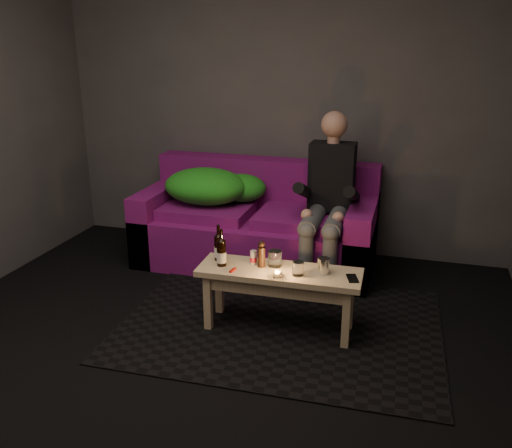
{
  "coord_description": "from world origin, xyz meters",
  "views": [
    {
      "loc": [
        1.14,
        -2.41,
        1.85
      ],
      "look_at": [
        0.02,
        1.39,
        0.49
      ],
      "focal_mm": 38.0,
      "sensor_mm": 36.0,
      "label": 1
    }
  ],
  "objects_px": {
    "coffee_table": "(279,281)",
    "steel_cup": "(323,266)",
    "beer_bottle_b": "(221,252)",
    "sofa": "(258,227)",
    "person": "(328,196)",
    "beer_bottle_a": "(219,247)"
  },
  "relations": [
    {
      "from": "steel_cup",
      "to": "beer_bottle_b",
      "type": "bearing_deg",
      "value": -174.77
    },
    {
      "from": "steel_cup",
      "to": "person",
      "type": "bearing_deg",
      "value": 97.91
    },
    {
      "from": "sofa",
      "to": "beer_bottle_b",
      "type": "distance_m",
      "value": 1.17
    },
    {
      "from": "beer_bottle_a",
      "to": "steel_cup",
      "type": "distance_m",
      "value": 0.71
    },
    {
      "from": "person",
      "to": "beer_bottle_b",
      "type": "bearing_deg",
      "value": -118.63
    },
    {
      "from": "coffee_table",
      "to": "steel_cup",
      "type": "relative_size",
      "value": 10.19
    },
    {
      "from": "beer_bottle_b",
      "to": "steel_cup",
      "type": "height_order",
      "value": "beer_bottle_b"
    },
    {
      "from": "sofa",
      "to": "person",
      "type": "relative_size",
      "value": 1.5
    },
    {
      "from": "sofa",
      "to": "beer_bottle_b",
      "type": "height_order",
      "value": "sofa"
    },
    {
      "from": "coffee_table",
      "to": "steel_cup",
      "type": "xyz_separation_m",
      "value": [
        0.28,
        0.02,
        0.13
      ]
    },
    {
      "from": "person",
      "to": "coffee_table",
      "type": "bearing_deg",
      "value": -99.25
    },
    {
      "from": "coffee_table",
      "to": "steel_cup",
      "type": "height_order",
      "value": "steel_cup"
    },
    {
      "from": "sofa",
      "to": "beer_bottle_a",
      "type": "height_order",
      "value": "sofa"
    },
    {
      "from": "sofa",
      "to": "person",
      "type": "distance_m",
      "value": 0.74
    },
    {
      "from": "coffee_table",
      "to": "beer_bottle_a",
      "type": "bearing_deg",
      "value": 174.0
    },
    {
      "from": "person",
      "to": "sofa",
      "type": "bearing_deg",
      "value": 165.45
    },
    {
      "from": "person",
      "to": "beer_bottle_a",
      "type": "bearing_deg",
      "value": -123.14
    },
    {
      "from": "person",
      "to": "steel_cup",
      "type": "height_order",
      "value": "person"
    },
    {
      "from": "coffee_table",
      "to": "beer_bottle_b",
      "type": "bearing_deg",
      "value": -174.12
    },
    {
      "from": "coffee_table",
      "to": "sofa",
      "type": "bearing_deg",
      "value": 112.99
    },
    {
      "from": "person",
      "to": "beer_bottle_a",
      "type": "distance_m",
      "value": 1.08
    },
    {
      "from": "person",
      "to": "coffee_table",
      "type": "relative_size",
      "value": 1.23
    }
  ]
}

